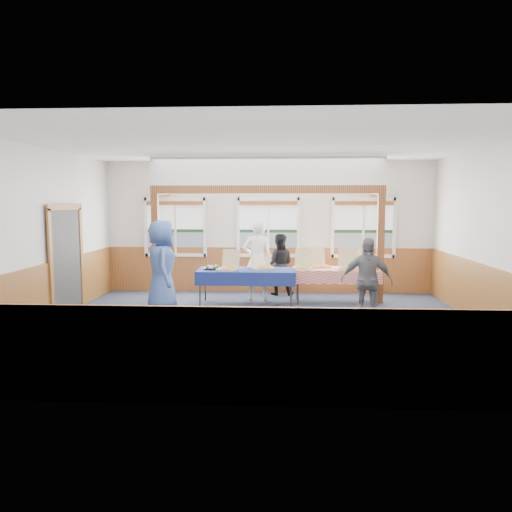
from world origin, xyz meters
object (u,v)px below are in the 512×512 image
Objects in this scene: table_right at (336,271)px; person_grey at (367,281)px; woman_black at (279,264)px; man_blue at (162,267)px; woman_white at (257,261)px; table_left at (247,272)px.

person_grey is at bearing -98.97° from table_right.
woman_black is 0.93× the size of person_grey.
man_blue is at bearing -179.23° from table_right.
woman_black is (0.48, 0.73, -0.17)m from woman_white.
man_blue is (-1.62, -1.02, 0.23)m from table_left.
table_left is 1.55× the size of woman_black.
man_blue is 3.99m from person_grey.
woman_white reaches higher than table_right.
table_right is at bearing -5.58° from table_left.
man_blue reaches higher than woman_white.
woman_white is at bearing 58.61° from woman_black.
man_blue reaches higher than person_grey.
table_left is 0.49m from woman_white.
woman_black is (-1.28, 0.83, 0.03)m from table_right.
table_left is 2.85m from person_grey.
table_left is at bearing 169.08° from table_right.
person_grey is (0.35, -1.94, 0.09)m from table_right.
table_left is 1.25× the size of woman_white.
woman_white is at bearing 157.58° from table_right.
woman_black reaches higher than table_left.
woman_black is at bearing -131.14° from woman_white.
woman_white is (0.22, 0.39, 0.20)m from table_left.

